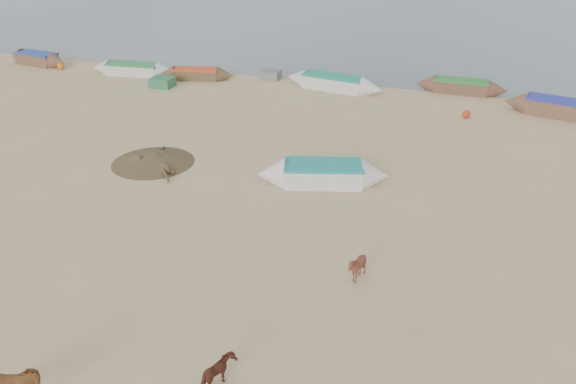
{
  "coord_description": "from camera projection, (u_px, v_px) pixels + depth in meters",
  "views": [
    {
      "loc": [
        5.75,
        -13.7,
        10.56
      ],
      "look_at": [
        0.0,
        4.0,
        1.0
      ],
      "focal_mm": 35.0,
      "sensor_mm": 36.0,
      "label": 1
    }
  ],
  "objects": [
    {
      "name": "debris_pile",
      "position": [
        153.0,
        158.0,
        25.64
      ],
      "size": [
        4.79,
        4.79,
        0.45
      ],
      "primitive_type": "cone",
      "rotation": [
        0.0,
        0.0,
        0.33
      ],
      "color": "brown",
      "rests_on": "ground"
    },
    {
      "name": "calf_right",
      "position": [
        219.0,
        374.0,
        13.56
      ],
      "size": [
        0.84,
        0.94,
        0.87
      ],
      "primitive_type": "imported",
      "rotation": [
        0.0,
        0.0,
        1.69
      ],
      "color": "#5A2A1D",
      "rests_on": "ground"
    },
    {
      "name": "calf_front",
      "position": [
        357.0,
        267.0,
        17.47
      ],
      "size": [
        1.17,
        1.14,
        0.98
      ],
      "primitive_type": "imported",
      "rotation": [
        0.0,
        0.0,
        -1.0
      ],
      "color": "brown",
      "rests_on": "ground"
    },
    {
      "name": "beach_clutter",
      "position": [
        437.0,
        101.0,
        32.92
      ],
      "size": [
        44.94,
        5.05,
        0.64
      ],
      "color": "#32704A",
      "rests_on": "ground"
    },
    {
      "name": "waterline_canoes",
      "position": [
        284.0,
        80.0,
        36.38
      ],
      "size": [
        41.28,
        4.83,
        0.98
      ],
      "color": "brown",
      "rests_on": "ground"
    },
    {
      "name": "ground",
      "position": [
        250.0,
        274.0,
        18.0
      ],
      "size": [
        140.0,
        140.0,
        0.0
      ],
      "primitive_type": "plane",
      "color": "tan",
      "rests_on": "ground"
    },
    {
      "name": "near_canoe",
      "position": [
        323.0,
        174.0,
        23.6
      ],
      "size": [
        5.74,
        2.92,
        0.92
      ],
      "primitive_type": null,
      "rotation": [
        0.0,
        0.0,
        0.28
      ],
      "color": "silver",
      "rests_on": "ground"
    }
  ]
}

